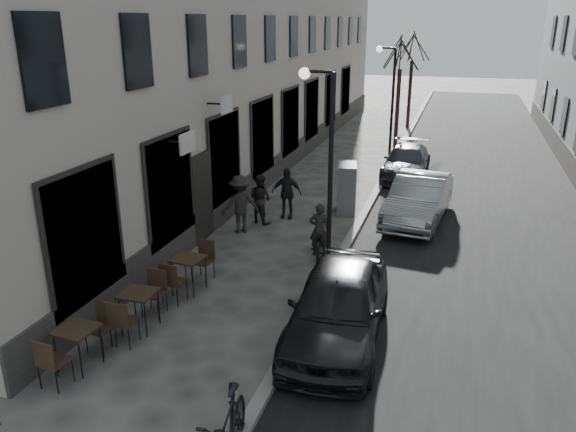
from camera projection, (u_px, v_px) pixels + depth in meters
The scene contains 19 objects.
ground at pixel (246, 407), 9.44m from camera, with size 120.00×120.00×0.00m, color #3D3A37.
road at pixel (477, 180), 22.78m from camera, with size 7.30×60.00×0.00m, color black.
kerb at pixel (387, 172), 23.78m from camera, with size 0.25×60.00×0.12m, color slate.
streetlamp_near at pixel (324, 148), 13.84m from camera, with size 0.90×0.28×5.09m.
streetlamp_far at pixel (389, 92), 24.66m from camera, with size 0.90×0.28×5.09m.
tree_near at pixel (401, 52), 26.84m from camera, with size 2.40×2.40×5.70m.
tree_far at pixel (413, 47), 32.25m from camera, with size 2.40×2.40×5.70m.
bistro_set_a at pixel (78, 344), 10.37m from camera, with size 0.73×1.68×0.98m.
bistro_set_b at pixel (139, 306), 11.70m from camera, with size 0.71×1.70×0.99m.
bistro_set_c at pixel (189, 271), 13.35m from camera, with size 0.76×1.74×1.01m.
utility_cabinet at pixel (346, 189), 18.70m from camera, with size 0.61×1.11×1.67m, color #5C5C5E.
bicycle at pixel (319, 239), 15.40m from camera, with size 0.61×1.74×0.91m, color black.
cyclist_rider at pixel (319, 230), 15.30m from camera, with size 0.55×0.36×1.50m, color black.
pedestrian_near at pixel (260, 199), 17.75m from camera, with size 0.78×0.60×1.59m, color black.
pedestrian_mid at pixel (240, 204), 16.94m from camera, with size 1.15×0.66×1.78m, color black.
pedestrian_far at pixel (286, 193), 18.21m from camera, with size 0.99×0.41×1.68m, color black.
car_near at pixel (338, 305), 11.22m from camera, with size 1.81×4.50×1.53m, color black.
car_mid at pixel (419, 199), 17.95m from camera, with size 1.57×4.50×1.48m, color gray.
car_far at pixel (406, 162), 23.03m from camera, with size 1.77×4.37×1.27m, color #35383F.
Camera 1 is at (3.01, -7.27, 6.17)m, focal length 35.00 mm.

